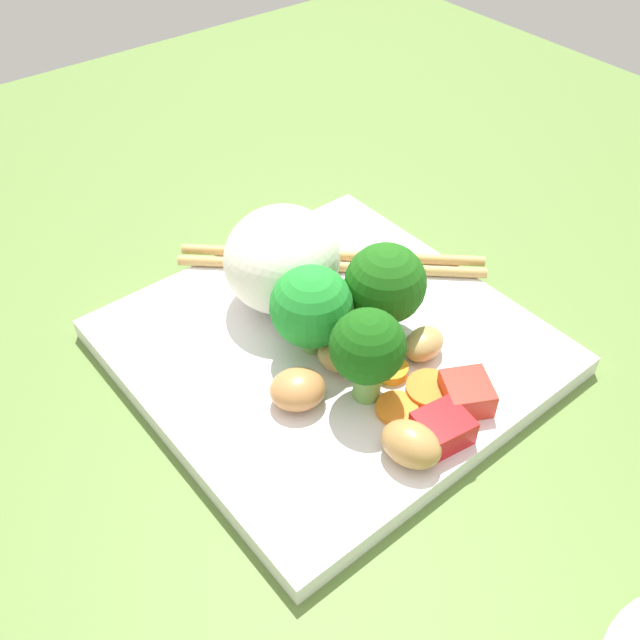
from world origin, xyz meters
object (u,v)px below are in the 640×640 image
object	(u,v)px
square_plate	(329,347)
broccoli_floret_0	(385,285)
carrot_slice_0	(430,390)
chopstick_pair	(331,261)
rice_mound	(281,260)

from	to	relation	value
square_plate	broccoli_floret_0	distance (cm)	5.88
square_plate	carrot_slice_0	world-z (taller)	carrot_slice_0
broccoli_floret_0	carrot_slice_0	size ratio (longest dim) A/B	2.23
carrot_slice_0	chopstick_pair	bearing A→B (deg)	-103.29
rice_mound	chopstick_pair	bearing A→B (deg)	-169.74
square_plate	chopstick_pair	xyz separation A→B (cm)	(-5.02, -6.07, 1.11)
broccoli_floret_0	chopstick_pair	xyz separation A→B (cm)	(-1.70, -7.51, -3.52)
carrot_slice_0	square_plate	bearing A→B (deg)	-76.53
rice_mound	square_plate	bearing A→B (deg)	91.28
broccoli_floret_0	carrot_slice_0	world-z (taller)	broccoli_floret_0
broccoli_floret_0	chopstick_pair	bearing A→B (deg)	-102.76
square_plate	broccoli_floret_0	world-z (taller)	broccoli_floret_0
rice_mound	broccoli_floret_0	distance (cm)	7.43
square_plate	broccoli_floret_0	xyz separation A→B (cm)	(-3.32, 1.44, 4.63)
broccoli_floret_0	carrot_slice_0	xyz separation A→B (cm)	(1.51, 6.11, -3.54)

